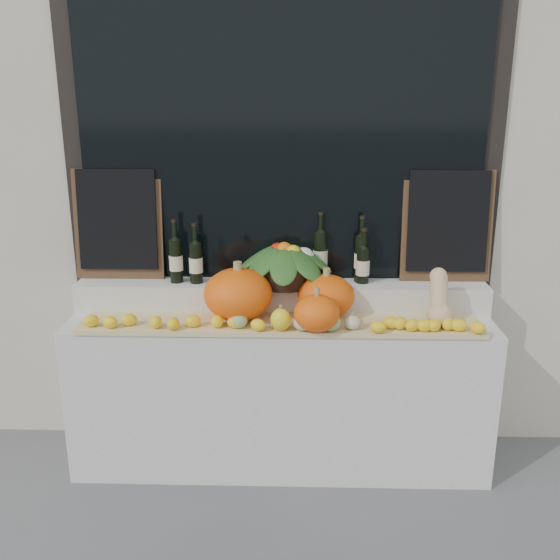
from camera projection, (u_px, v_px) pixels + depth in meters
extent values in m
cube|color=beige|center=(284.00, 59.00, 3.70)|extent=(7.00, 0.90, 4.50)
cube|color=black|center=(282.00, 124.00, 3.37)|extent=(2.40, 0.04, 2.10)
cube|color=black|center=(282.00, 124.00, 3.35)|extent=(2.20, 0.02, 2.00)
cube|color=silver|center=(280.00, 390.00, 3.54)|extent=(2.30, 0.55, 0.88)
cube|color=silver|center=(281.00, 295.00, 3.53)|extent=(2.30, 0.25, 0.16)
cube|color=tan|center=(280.00, 324.00, 3.29)|extent=(2.10, 0.32, 0.02)
ellipsoid|color=#FF600D|center=(238.00, 294.00, 3.29)|extent=(0.48, 0.48, 0.27)
ellipsoid|color=#FF600D|center=(326.00, 296.00, 3.35)|extent=(0.40, 0.40, 0.22)
ellipsoid|color=#FF600D|center=(317.00, 313.00, 3.13)|extent=(0.30, 0.30, 0.19)
ellipsoid|color=#DCB081|center=(440.00, 314.00, 3.21)|extent=(0.14, 0.14, 0.12)
cylinder|color=#DCB081|center=(439.00, 291.00, 3.22)|extent=(0.09, 0.14, 0.18)
sphere|color=#DCB081|center=(438.00, 276.00, 3.24)|extent=(0.09, 0.09, 0.09)
ellipsoid|color=#386E21|center=(331.00, 322.00, 3.15)|extent=(0.11, 0.11, 0.09)
cylinder|color=#948451|center=(331.00, 312.00, 3.13)|extent=(0.02, 0.02, 0.02)
ellipsoid|color=#386E21|center=(239.00, 320.00, 3.19)|extent=(0.09, 0.09, 0.08)
cylinder|color=#948451|center=(239.00, 311.00, 3.17)|extent=(0.02, 0.02, 0.02)
ellipsoid|color=beige|center=(303.00, 323.00, 3.16)|extent=(0.10, 0.10, 0.08)
cylinder|color=#948451|center=(303.00, 313.00, 3.14)|extent=(0.02, 0.02, 0.02)
ellipsoid|color=yellow|center=(281.00, 319.00, 3.15)|extent=(0.11, 0.11, 0.12)
cylinder|color=#948451|center=(281.00, 307.00, 3.13)|extent=(0.02, 0.02, 0.02)
ellipsoid|color=beige|center=(353.00, 322.00, 3.17)|extent=(0.09, 0.09, 0.07)
cylinder|color=#948451|center=(353.00, 313.00, 3.16)|extent=(0.02, 0.02, 0.02)
cylinder|color=black|center=(284.00, 273.00, 3.47)|extent=(0.37, 0.37, 0.11)
cylinder|color=black|center=(176.00, 261.00, 3.47)|extent=(0.07, 0.07, 0.24)
cylinder|color=black|center=(174.00, 231.00, 3.42)|extent=(0.03, 0.03, 0.10)
cylinder|color=beige|center=(176.00, 263.00, 3.47)|extent=(0.08, 0.08, 0.08)
cylinder|color=black|center=(174.00, 221.00, 3.40)|extent=(0.03, 0.03, 0.02)
cylinder|color=black|center=(196.00, 263.00, 3.46)|extent=(0.07, 0.07, 0.23)
cylinder|color=black|center=(195.00, 234.00, 3.41)|extent=(0.03, 0.03, 0.10)
cylinder|color=beige|center=(196.00, 265.00, 3.47)|extent=(0.08, 0.08, 0.08)
cylinder|color=black|center=(194.00, 224.00, 3.40)|extent=(0.03, 0.03, 0.02)
cylinder|color=black|center=(320.00, 256.00, 3.53)|extent=(0.08, 0.08, 0.27)
cylinder|color=black|center=(321.00, 223.00, 3.48)|extent=(0.03, 0.03, 0.10)
cylinder|color=beige|center=(320.00, 257.00, 3.53)|extent=(0.08, 0.08, 0.08)
cylinder|color=black|center=(321.00, 213.00, 3.46)|extent=(0.03, 0.03, 0.02)
cylinder|color=black|center=(361.00, 259.00, 3.48)|extent=(0.07, 0.07, 0.26)
cylinder|color=black|center=(362.00, 227.00, 3.43)|extent=(0.03, 0.03, 0.10)
cylinder|color=beige|center=(361.00, 261.00, 3.49)|extent=(0.08, 0.08, 0.08)
cylinder|color=black|center=(363.00, 217.00, 3.42)|extent=(0.03, 0.03, 0.02)
cylinder|color=black|center=(363.00, 266.00, 3.47)|extent=(0.07, 0.07, 0.20)
cylinder|color=black|center=(364.00, 240.00, 3.42)|extent=(0.03, 0.03, 0.10)
cylinder|color=beige|center=(363.00, 267.00, 3.47)|extent=(0.08, 0.08, 0.08)
cylinder|color=black|center=(364.00, 230.00, 3.41)|extent=(0.03, 0.03, 0.02)
cube|color=#4C331E|center=(118.00, 224.00, 3.51)|extent=(0.50, 0.07, 0.62)
cube|color=black|center=(117.00, 220.00, 3.48)|extent=(0.44, 0.07, 0.56)
cube|color=#4C331E|center=(447.00, 226.00, 3.46)|extent=(0.50, 0.07, 0.62)
cube|color=black|center=(448.00, 222.00, 3.44)|extent=(0.44, 0.07, 0.56)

